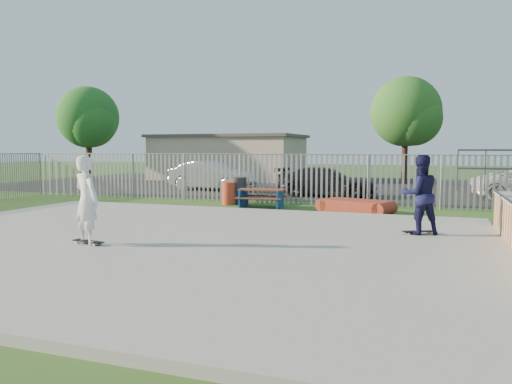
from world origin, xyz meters
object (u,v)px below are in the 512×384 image
(trash_bin_grey, at_px, (239,190))
(car_silver, at_px, (212,176))
(trash_bin_red, at_px, (229,193))
(tree_left, at_px, (88,118))
(funbox, at_px, (355,206))
(skater_navy, at_px, (420,195))
(picnic_table, at_px, (262,198))
(skater_white, at_px, (87,200))
(car_dark, at_px, (326,182))
(tree_mid, at_px, (406,112))

(trash_bin_grey, relative_size, car_silver, 0.23)
(trash_bin_red, xyz_separation_m, tree_left, (-14.74, 10.30, 3.89))
(funbox, relative_size, skater_navy, 1.27)
(picnic_table, bearing_deg, skater_white, -103.17)
(picnic_table, xyz_separation_m, car_dark, (1.39, 5.14, 0.32))
(picnic_table, distance_m, skater_navy, 7.65)
(trash_bin_grey, height_order, tree_left, tree_left)
(picnic_table, xyz_separation_m, trash_bin_red, (-1.59, 0.58, 0.08))
(funbox, bearing_deg, skater_white, -97.22)
(picnic_table, distance_m, car_silver, 8.17)
(funbox, distance_m, skater_navy, 5.37)
(funbox, distance_m, tree_mid, 15.67)
(car_dark, xyz_separation_m, tree_mid, (2.93, 9.76, 3.80))
(funbox, xyz_separation_m, skater_navy, (2.24, -4.80, 0.90))
(trash_bin_grey, xyz_separation_m, tree_left, (-14.98, 9.84, 3.80))
(tree_left, xyz_separation_m, skater_navy, (22.10, -15.85, -3.22))
(picnic_table, distance_m, skater_white, 8.85)
(skater_white, bearing_deg, funbox, -97.06)
(tree_left, bearing_deg, car_silver, -21.43)
(funbox, relative_size, trash_bin_grey, 2.28)
(tree_left, relative_size, tree_mid, 0.97)
(trash_bin_grey, xyz_separation_m, tree_mid, (5.67, 13.84, 3.96))
(car_silver, bearing_deg, trash_bin_red, -142.32)
(car_dark, distance_m, tree_mid, 10.88)
(picnic_table, xyz_separation_m, tree_left, (-16.33, 10.89, 3.97))
(trash_bin_grey, distance_m, skater_navy, 9.34)
(funbox, height_order, trash_bin_red, trash_bin_red)
(car_dark, bearing_deg, picnic_table, 165.95)
(picnic_table, xyz_separation_m, skater_navy, (5.77, -4.97, 0.75))
(car_silver, bearing_deg, tree_left, 75.97)
(funbox, bearing_deg, car_silver, 162.77)
(car_dark, distance_m, skater_navy, 11.02)
(skater_navy, bearing_deg, funbox, -90.11)
(picnic_table, height_order, tree_mid, tree_mid)
(picnic_table, relative_size, tree_mid, 0.28)
(car_dark, height_order, skater_white, skater_white)
(picnic_table, height_order, trash_bin_grey, trash_bin_grey)
(tree_left, bearing_deg, funbox, -29.10)
(skater_navy, distance_m, skater_white, 7.75)
(trash_bin_grey, bearing_deg, car_dark, 56.14)
(funbox, bearing_deg, tree_left, 171.41)
(car_silver, xyz_separation_m, tree_mid, (9.33, 8.45, 3.71))
(picnic_table, distance_m, car_dark, 5.33)
(funbox, height_order, car_dark, car_dark)
(tree_mid, distance_m, skater_white, 24.48)
(trash_bin_red, bearing_deg, tree_mid, 67.57)
(car_silver, distance_m, car_dark, 6.53)
(car_dark, height_order, skater_navy, skater_navy)
(trash_bin_red, xyz_separation_m, skater_navy, (7.36, -5.55, 0.67))
(trash_bin_grey, bearing_deg, funbox, -13.99)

